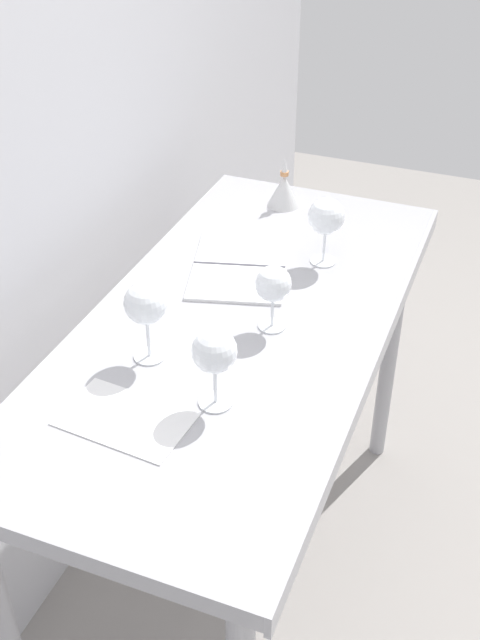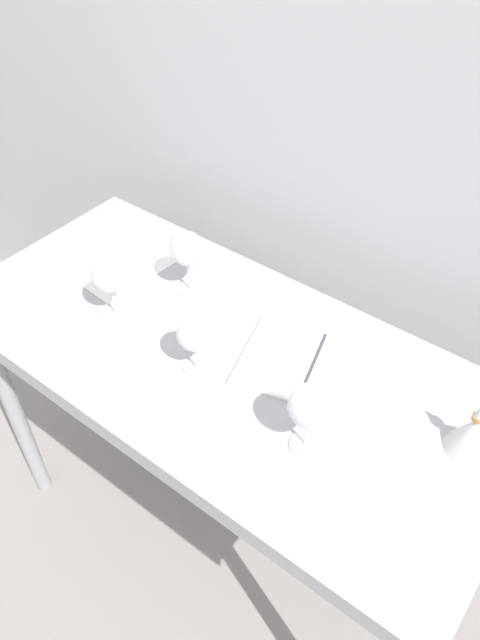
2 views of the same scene
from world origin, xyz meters
name	(u,v)px [view 1 (image 1 of 2)]	position (x,y,z in m)	size (l,w,h in m)	color
ground_plane	(238,571)	(0.00, 0.00, 0.00)	(6.00, 6.00, 0.00)	gray
back_wall	(26,118)	(0.00, 0.49, 1.30)	(3.80, 0.04, 2.60)	silver
steel_counter	(240,355)	(0.00, -0.01, 0.79)	(1.40, 0.65, 0.90)	#A0A0A5
wine_glass_near_right	(326,218)	(0.31, -0.11, 1.02)	(0.09, 0.09, 0.17)	white
wine_glass_near_left	(214,353)	(-0.29, -0.07, 1.02)	(0.09, 0.09, 0.17)	white
wine_glass_far_left	(146,305)	(-0.20, 0.12, 1.03)	(0.09, 0.09, 0.18)	white
wine_glass_near_center	(273,286)	(-0.01, -0.09, 1.01)	(0.08, 0.08, 0.15)	white
open_notebook	(239,266)	(0.21, 0.08, 0.90)	(0.38, 0.31, 0.01)	white
tasting_sheet_upper	(125,419)	(-0.40, 0.07, 0.90)	(0.15, 0.25, 0.00)	white
decanter_funnel	(284,190)	(0.57, 0.08, 0.95)	(0.09, 0.09, 0.14)	silver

